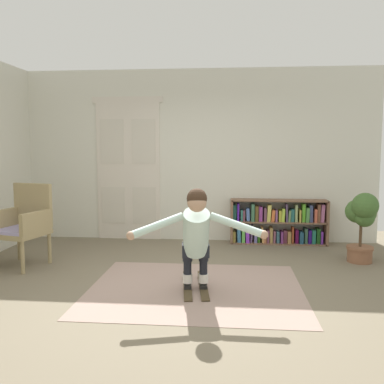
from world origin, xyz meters
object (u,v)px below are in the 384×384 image
Objects in this scene: bookshelf at (279,223)px; potted_plant at (362,218)px; wicker_chair at (24,223)px; skis_pair at (195,286)px; person_skier at (196,232)px.

bookshelf is 1.46m from potted_plant.
wicker_chair is 2.55m from skis_pair.
potted_plant is 2.65m from person_skier.
person_skier reaches higher than bookshelf.
wicker_chair is 1.26× the size of skis_pair.
person_skier is at bearing -114.82° from bookshelf.
bookshelf is at bearing 62.69° from skis_pair.
potted_plant is at bearing 30.45° from skis_pair.
bookshelf is 2.63m from skis_pair.
potted_plant is at bearing -45.24° from bookshelf.
person_skier is at bearing -145.28° from potted_plant.
skis_pair is at bearing 97.07° from person_skier.
bookshelf is at bearing 65.18° from person_skier.
bookshelf is at bearing 134.76° from potted_plant.
wicker_chair is 2.59m from person_skier.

